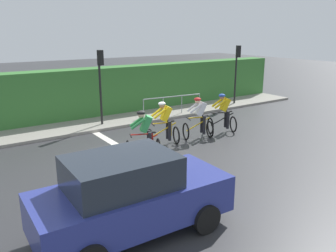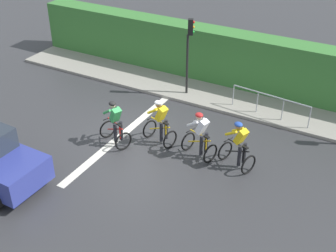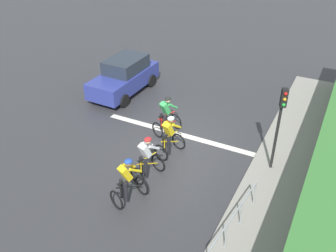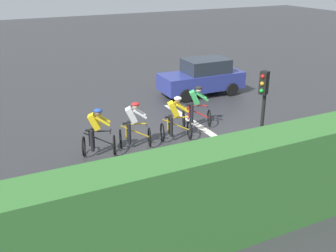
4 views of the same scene
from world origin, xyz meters
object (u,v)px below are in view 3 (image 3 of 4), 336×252
(cyclist_mid, at_px, (169,137))
(traffic_light_near_crossing, at_px, (280,118))
(cyclist_second, at_px, (147,159))
(pedestrian_railing_kerbside, at_px, (235,218))
(cyclist_fourth, at_px, (166,116))
(car_navy, at_px, (124,76))
(cyclist_lead, at_px, (127,183))

(cyclist_mid, relative_size, traffic_light_near_crossing, 0.50)
(cyclist_second, xyz_separation_m, pedestrian_railing_kerbside, (-3.59, 1.25, -0.02))
(cyclist_fourth, bearing_deg, car_navy, -34.20)
(cyclist_fourth, relative_size, pedestrian_railing_kerbside, 0.52)
(cyclist_mid, bearing_deg, cyclist_fourth, -58.50)
(cyclist_fourth, height_order, traffic_light_near_crossing, traffic_light_near_crossing)
(cyclist_second, distance_m, pedestrian_railing_kerbside, 3.80)
(cyclist_second, distance_m, car_navy, 6.92)
(cyclist_fourth, bearing_deg, pedestrian_railing_kerbside, 136.12)
(car_navy, bearing_deg, cyclist_lead, 123.36)
(cyclist_lead, relative_size, traffic_light_near_crossing, 0.50)
(pedestrian_railing_kerbside, bearing_deg, traffic_light_near_crossing, -93.62)
(cyclist_mid, distance_m, pedestrian_railing_kerbside, 4.51)
(cyclist_lead, relative_size, cyclist_fourth, 1.00)
(cyclist_second, bearing_deg, car_navy, -51.01)
(cyclist_lead, height_order, cyclist_mid, same)
(car_navy, relative_size, traffic_light_near_crossing, 1.24)
(cyclist_second, relative_size, cyclist_mid, 1.00)
(cyclist_second, xyz_separation_m, traffic_light_near_crossing, (-3.82, -2.38, 1.43))
(cyclist_mid, relative_size, pedestrian_railing_kerbside, 0.52)
(car_navy, bearing_deg, cyclist_mid, 139.44)
(cyclist_second, distance_m, cyclist_mid, 1.59)
(cyclist_lead, distance_m, cyclist_mid, 2.91)
(car_navy, relative_size, pedestrian_railing_kerbside, 1.30)
(traffic_light_near_crossing, distance_m, pedestrian_railing_kerbside, 3.91)
(cyclist_fourth, relative_size, traffic_light_near_crossing, 0.50)
(cyclist_lead, height_order, cyclist_fourth, same)
(traffic_light_near_crossing, xyz_separation_m, pedestrian_railing_kerbside, (0.23, 3.63, -1.45))
(car_navy, height_order, traffic_light_near_crossing, traffic_light_near_crossing)
(cyclist_second, bearing_deg, traffic_light_near_crossing, -148.05)
(cyclist_lead, relative_size, car_navy, 0.40)
(cyclist_fourth, distance_m, pedestrian_railing_kerbside, 6.01)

